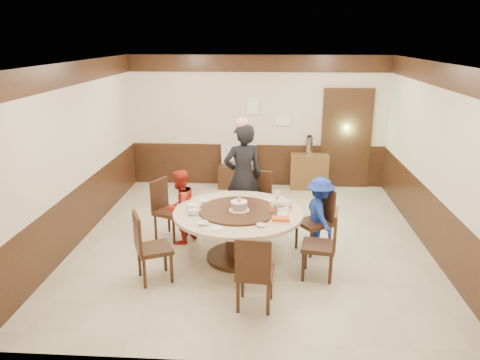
# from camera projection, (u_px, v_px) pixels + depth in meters

# --- Properties ---
(room) EXTENTS (6.00, 6.04, 2.84)m
(room) POSITION_uv_depth(u_px,v_px,m) (252.00, 176.00, 7.30)
(room) COLOR beige
(room) RESTS_ON ground
(banquet_table) EXTENTS (1.87, 1.87, 0.78)m
(banquet_table) POSITION_uv_depth(u_px,v_px,m) (238.00, 225.00, 6.81)
(banquet_table) COLOR #341D10
(banquet_table) RESTS_ON ground
(chair_0) EXTENTS (0.61, 0.61, 0.97)m
(chair_0) POSITION_uv_depth(u_px,v_px,m) (314.00, 232.00, 7.16)
(chair_0) COLOR #341D10
(chair_0) RESTS_ON ground
(chair_1) EXTENTS (0.56, 0.56, 0.97)m
(chair_1) POSITION_uv_depth(u_px,v_px,m) (256.00, 210.00, 8.02)
(chair_1) COLOR #341D10
(chair_1) RESTS_ON ground
(chair_2) EXTENTS (0.59, 0.58, 0.97)m
(chair_2) POSITION_uv_depth(u_px,v_px,m) (170.00, 220.00, 7.61)
(chair_2) COLOR #341D10
(chair_2) RESTS_ON ground
(chair_3) EXTENTS (0.59, 0.59, 0.97)m
(chair_3) POSITION_uv_depth(u_px,v_px,m) (153.00, 259.00, 6.28)
(chair_3) COLOR #341D10
(chair_3) RESTS_ON ground
(chair_4) EXTENTS (0.48, 0.49, 0.97)m
(chair_4) POSITION_uv_depth(u_px,v_px,m) (255.00, 284.00, 5.64)
(chair_4) COLOR #341D10
(chair_4) RESTS_ON ground
(chair_5) EXTENTS (0.52, 0.51, 0.97)m
(chair_5) POSITION_uv_depth(u_px,v_px,m) (320.00, 256.00, 6.36)
(chair_5) COLOR #341D10
(chair_5) RESTS_ON ground
(person_standing) EXTENTS (0.78, 0.65, 1.82)m
(person_standing) POSITION_uv_depth(u_px,v_px,m) (243.00, 177.00, 7.81)
(person_standing) COLOR black
(person_standing) RESTS_ON ground
(person_red) EXTENTS (0.69, 0.73, 1.19)m
(person_red) POSITION_uv_depth(u_px,v_px,m) (180.00, 207.00, 7.37)
(person_red) COLOR #B52718
(person_red) RESTS_ON ground
(person_blue) EXTENTS (0.61, 0.83, 1.15)m
(person_blue) POSITION_uv_depth(u_px,v_px,m) (320.00, 214.00, 7.11)
(person_blue) COLOR #18319E
(person_blue) RESTS_ON ground
(birthday_cake) EXTENTS (0.29, 0.29, 0.20)m
(birthday_cake) POSITION_uv_depth(u_px,v_px,m) (239.00, 206.00, 6.68)
(birthday_cake) COLOR white
(birthday_cake) RESTS_ON banquet_table
(teapot_left) EXTENTS (0.17, 0.15, 0.13)m
(teapot_left) POSITION_uv_depth(u_px,v_px,m) (192.00, 211.00, 6.59)
(teapot_left) COLOR white
(teapot_left) RESTS_ON banquet_table
(teapot_right) EXTENTS (0.17, 0.15, 0.13)m
(teapot_right) POSITION_uv_depth(u_px,v_px,m) (281.00, 202.00, 6.94)
(teapot_right) COLOR white
(teapot_right) RESTS_ON banquet_table
(bowl_0) EXTENTS (0.14, 0.14, 0.03)m
(bowl_0) POSITION_uv_depth(u_px,v_px,m) (204.00, 201.00, 7.11)
(bowl_0) COLOR white
(bowl_0) RESTS_ON banquet_table
(bowl_1) EXTENTS (0.12, 0.12, 0.04)m
(bowl_1) POSITION_uv_depth(u_px,v_px,m) (261.00, 225.00, 6.19)
(bowl_1) COLOR white
(bowl_1) RESTS_ON banquet_table
(bowl_2) EXTENTS (0.15, 0.15, 0.04)m
(bowl_2) POSITION_uv_depth(u_px,v_px,m) (203.00, 223.00, 6.27)
(bowl_2) COLOR white
(bowl_2) RESTS_ON banquet_table
(bowl_3) EXTENTS (0.15, 0.15, 0.05)m
(bowl_3) POSITION_uv_depth(u_px,v_px,m) (282.00, 215.00, 6.53)
(bowl_3) COLOR white
(bowl_3) RESTS_ON banquet_table
(bowl_4) EXTENTS (0.15, 0.15, 0.04)m
(bowl_4) POSITION_uv_depth(u_px,v_px,m) (193.00, 206.00, 6.91)
(bowl_4) COLOR white
(bowl_4) RESTS_ON banquet_table
(saucer_near) EXTENTS (0.18, 0.18, 0.01)m
(saucer_near) POSITION_uv_depth(u_px,v_px,m) (216.00, 228.00, 6.14)
(saucer_near) COLOR white
(saucer_near) RESTS_ON banquet_table
(saucer_far) EXTENTS (0.18, 0.18, 0.01)m
(saucer_far) POSITION_uv_depth(u_px,v_px,m) (270.00, 200.00, 7.19)
(saucer_far) COLOR white
(saucer_far) RESTS_ON banquet_table
(shrimp_platter) EXTENTS (0.30, 0.20, 0.06)m
(shrimp_platter) POSITION_uv_depth(u_px,v_px,m) (281.00, 220.00, 6.36)
(shrimp_platter) COLOR white
(shrimp_platter) RESTS_ON banquet_table
(bottle_0) EXTENTS (0.06, 0.06, 0.16)m
(bottle_0) POSITION_uv_depth(u_px,v_px,m) (272.00, 207.00, 6.68)
(bottle_0) COLOR white
(bottle_0) RESTS_ON banquet_table
(bottle_1) EXTENTS (0.06, 0.06, 0.16)m
(bottle_1) POSITION_uv_depth(u_px,v_px,m) (290.00, 206.00, 6.72)
(bottle_1) COLOR white
(bottle_1) RESTS_ON banquet_table
(bottle_2) EXTENTS (0.06, 0.06, 0.16)m
(bottle_2) POSITION_uv_depth(u_px,v_px,m) (277.00, 197.00, 7.11)
(bottle_2) COLOR white
(bottle_2) RESTS_ON banquet_table
(tv_stand) EXTENTS (0.85, 0.45, 0.50)m
(tv_stand) POSITION_uv_depth(u_px,v_px,m) (239.00, 176.00, 10.18)
(tv_stand) COLOR #341D10
(tv_stand) RESTS_ON ground
(television) EXTENTS (0.77, 0.13, 0.44)m
(television) POSITION_uv_depth(u_px,v_px,m) (239.00, 155.00, 10.04)
(television) COLOR #969698
(television) RESTS_ON tv_stand
(side_cabinet) EXTENTS (0.80, 0.40, 0.75)m
(side_cabinet) POSITION_uv_depth(u_px,v_px,m) (309.00, 171.00, 10.08)
(side_cabinet) COLOR brown
(side_cabinet) RESTS_ON ground
(thermos) EXTENTS (0.15, 0.15, 0.38)m
(thermos) POSITION_uv_depth(u_px,v_px,m) (309.00, 146.00, 9.91)
(thermos) COLOR silver
(thermos) RESTS_ON side_cabinet
(notice_left) EXTENTS (0.25, 0.00, 0.35)m
(notice_left) POSITION_uv_depth(u_px,v_px,m) (253.00, 106.00, 9.92)
(notice_left) COLOR white
(notice_left) RESTS_ON room
(notice_right) EXTENTS (0.30, 0.00, 0.22)m
(notice_right) POSITION_uv_depth(u_px,v_px,m) (283.00, 120.00, 9.96)
(notice_right) COLOR white
(notice_right) RESTS_ON room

